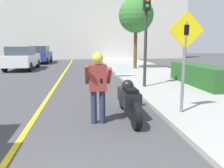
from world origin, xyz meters
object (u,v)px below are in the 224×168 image
Objects in this scene: street_tree at (136,15)px; parked_car_white at (22,58)px; motorcycle at (129,98)px; person_biker at (98,81)px; crossing_sign at (185,53)px; traffic_light at (146,21)px; parked_car_blue at (40,54)px.

street_tree reaches higher than parked_car_white.
motorcycle is at bearing -104.34° from street_tree.
person_biker is at bearing -155.83° from motorcycle.
traffic_light is (0.01, 3.49, 1.10)m from crossing_sign.
motorcycle is 12.70m from parked_car_white.
person_biker is 17.91m from parked_car_blue.
traffic_light is at bearing -49.34° from parked_car_white.
traffic_light is 10.80m from parked_car_white.
traffic_light is at bearing -100.20° from street_tree.
motorcycle is at bearing -72.57° from parked_car_blue.
person_biker is 0.66× the size of crossing_sign.
motorcycle is 0.45× the size of street_tree.
traffic_light reaches higher than parked_car_white.
parked_car_white is at bearing -92.38° from parked_car_blue.
crossing_sign is 3.66m from traffic_light.
traffic_light reaches higher than crossing_sign.
person_biker is 12.70m from parked_car_white.
parked_car_white is (-6.93, 8.07, -1.88)m from traffic_light.
motorcycle is at bearing -112.35° from traffic_light.
person_biker is 0.40× the size of parked_car_blue.
person_biker is 0.44× the size of traffic_light.
parked_car_white is 1.00× the size of parked_car_blue.
traffic_light is 0.76× the size of street_tree.
crossing_sign reaches higher than motorcycle.
person_biker is at bearing -107.88° from street_tree.
parked_car_blue is at bearing 107.43° from motorcycle.
motorcycle is at bearing -64.03° from parked_car_white.
person_biker is 0.34× the size of street_tree.
traffic_light reaches higher than person_biker.
parked_car_white is at bearing 115.97° from motorcycle.
motorcycle is 1.02m from person_biker.
crossing_sign is (2.16, 0.21, 0.62)m from person_biker.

